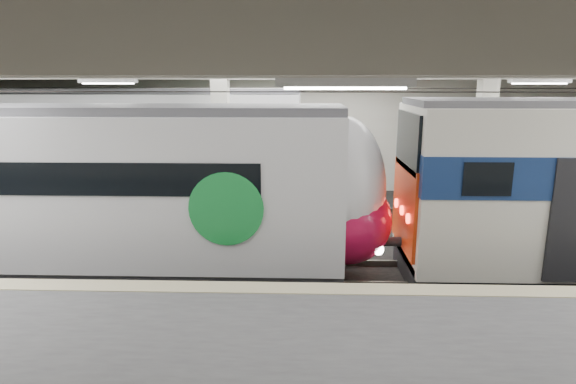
{
  "coord_description": "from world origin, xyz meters",
  "views": [
    {
      "loc": [
        -0.47,
        -11.75,
        4.98
      ],
      "look_at": [
        -0.88,
        1.0,
        2.0
      ],
      "focal_mm": 30.0,
      "sensor_mm": 36.0,
      "label": 1
    }
  ],
  "objects": [
    {
      "name": "far_train",
      "position": [
        -8.0,
        5.5,
        2.43
      ],
      "size": [
        14.87,
        3.23,
        4.7
      ],
      "rotation": [
        0.0,
        0.0,
        -0.01
      ],
      "color": "silver",
      "rests_on": "ground"
    },
    {
      "name": "modern_emu",
      "position": [
        -4.43,
        -0.0,
        2.15
      ],
      "size": [
        13.52,
        2.79,
        4.38
      ],
      "color": "silver",
      "rests_on": "ground"
    },
    {
      "name": "station_hall",
      "position": [
        0.0,
        -1.74,
        3.24
      ],
      "size": [
        36.0,
        24.0,
        5.75
      ],
      "color": "black",
      "rests_on": "ground"
    }
  ]
}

